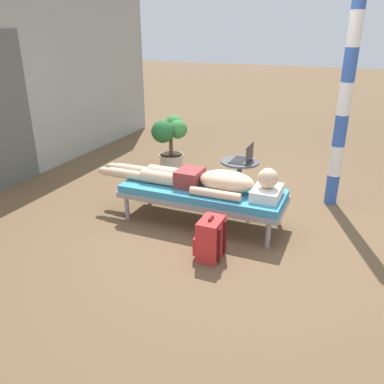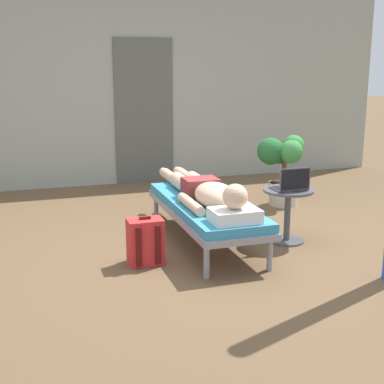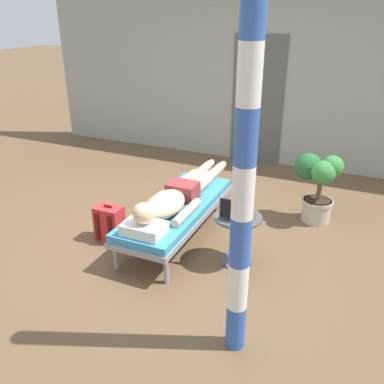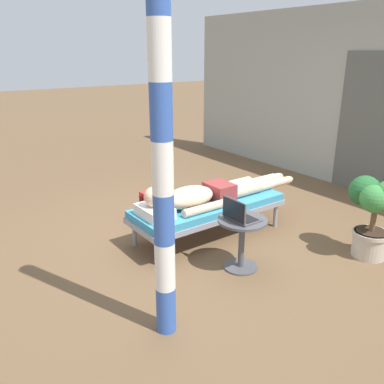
{
  "view_description": "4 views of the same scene",
  "coord_description": "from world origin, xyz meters",
  "px_view_note": "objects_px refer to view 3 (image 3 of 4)",
  "views": [
    {
      "loc": [
        -3.8,
        -1.41,
        2.07
      ],
      "look_at": [
        -0.23,
        0.1,
        0.46
      ],
      "focal_mm": 37.29,
      "sensor_mm": 36.0,
      "label": 1
    },
    {
      "loc": [
        -1.61,
        -4.51,
        1.69
      ],
      "look_at": [
        -0.18,
        -0.12,
        0.57
      ],
      "focal_mm": 49.59,
      "sensor_mm": 36.0,
      "label": 2
    },
    {
      "loc": [
        1.83,
        -3.59,
        2.4
      ],
      "look_at": [
        0.14,
        0.21,
        0.53
      ],
      "focal_mm": 38.43,
      "sensor_mm": 36.0,
      "label": 3
    },
    {
      "loc": [
        3.34,
        -2.58,
        2.05
      ],
      "look_at": [
        -0.19,
        -0.01,
        0.5
      ],
      "focal_mm": 37.53,
      "sensor_mm": 36.0,
      "label": 4
    }
  ],
  "objects_px": {
    "laptop": "(237,213)",
    "backpack": "(110,223)",
    "side_table": "(237,231)",
    "porch_post": "(243,192)",
    "person_reclining": "(175,197)",
    "potted_plant": "(318,182)",
    "lounge_chair": "(177,210)"
  },
  "relations": [
    {
      "from": "lounge_chair",
      "to": "person_reclining",
      "type": "distance_m",
      "value": 0.17
    },
    {
      "from": "side_table",
      "to": "laptop",
      "type": "relative_size",
      "value": 1.69
    },
    {
      "from": "laptop",
      "to": "backpack",
      "type": "xyz_separation_m",
      "value": [
        -1.44,
        -0.1,
        -0.39
      ]
    },
    {
      "from": "side_table",
      "to": "backpack",
      "type": "bearing_deg",
      "value": -174.09
    },
    {
      "from": "potted_plant",
      "to": "porch_post",
      "type": "bearing_deg",
      "value": -95.49
    },
    {
      "from": "laptop",
      "to": "backpack",
      "type": "bearing_deg",
      "value": -176.12
    },
    {
      "from": "person_reclining",
      "to": "potted_plant",
      "type": "bearing_deg",
      "value": 38.86
    },
    {
      "from": "laptop",
      "to": "porch_post",
      "type": "relative_size",
      "value": 0.12
    },
    {
      "from": "laptop",
      "to": "potted_plant",
      "type": "xyz_separation_m",
      "value": [
        0.58,
        1.3,
        -0.07
      ]
    },
    {
      "from": "backpack",
      "to": "person_reclining",
      "type": "bearing_deg",
      "value": 24.73
    },
    {
      "from": "lounge_chair",
      "to": "potted_plant",
      "type": "bearing_deg",
      "value": 37.88
    },
    {
      "from": "lounge_chair",
      "to": "porch_post",
      "type": "relative_size",
      "value": 0.71
    },
    {
      "from": "lounge_chair",
      "to": "side_table",
      "type": "distance_m",
      "value": 0.79
    },
    {
      "from": "lounge_chair",
      "to": "backpack",
      "type": "bearing_deg",
      "value": -152.69
    },
    {
      "from": "person_reclining",
      "to": "side_table",
      "type": "height_order",
      "value": "person_reclining"
    },
    {
      "from": "lounge_chair",
      "to": "person_reclining",
      "type": "relative_size",
      "value": 0.85
    },
    {
      "from": "side_table",
      "to": "backpack",
      "type": "xyz_separation_m",
      "value": [
        -1.44,
        -0.15,
        -0.16
      ]
    },
    {
      "from": "side_table",
      "to": "potted_plant",
      "type": "height_order",
      "value": "potted_plant"
    },
    {
      "from": "lounge_chair",
      "to": "laptop",
      "type": "relative_size",
      "value": 5.93
    },
    {
      "from": "person_reclining",
      "to": "backpack",
      "type": "height_order",
      "value": "person_reclining"
    },
    {
      "from": "side_table",
      "to": "potted_plant",
      "type": "xyz_separation_m",
      "value": [
        0.58,
        1.25,
        0.15
      ]
    },
    {
      "from": "backpack",
      "to": "porch_post",
      "type": "relative_size",
      "value": 0.16
    },
    {
      "from": "porch_post",
      "to": "laptop",
      "type": "bearing_deg",
      "value": 108.78
    },
    {
      "from": "person_reclining",
      "to": "porch_post",
      "type": "xyz_separation_m",
      "value": [
        1.13,
        -1.26,
        0.79
      ]
    },
    {
      "from": "lounge_chair",
      "to": "backpack",
      "type": "distance_m",
      "value": 0.77
    },
    {
      "from": "person_reclining",
      "to": "potted_plant",
      "type": "distance_m",
      "value": 1.74
    },
    {
      "from": "laptop",
      "to": "potted_plant",
      "type": "distance_m",
      "value": 1.43
    },
    {
      "from": "porch_post",
      "to": "person_reclining",
      "type": "bearing_deg",
      "value": 131.7
    },
    {
      "from": "person_reclining",
      "to": "backpack",
      "type": "relative_size",
      "value": 5.12
    },
    {
      "from": "side_table",
      "to": "laptop",
      "type": "distance_m",
      "value": 0.23
    },
    {
      "from": "potted_plant",
      "to": "porch_post",
      "type": "height_order",
      "value": "porch_post"
    },
    {
      "from": "backpack",
      "to": "potted_plant",
      "type": "bearing_deg",
      "value": 34.65
    }
  ]
}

